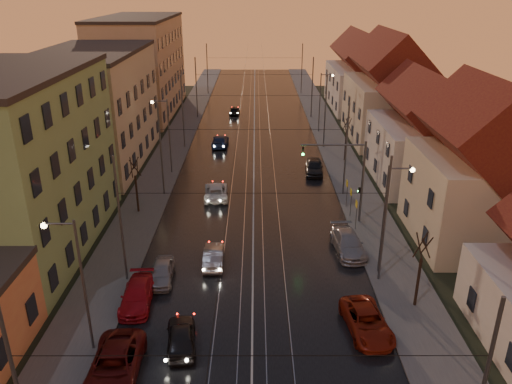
{
  "coord_description": "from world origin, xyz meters",
  "views": [
    {
      "loc": [
        0.2,
        -20.17,
        18.77
      ],
      "look_at": [
        0.23,
        18.95,
        2.42
      ],
      "focal_mm": 35.0,
      "sensor_mm": 36.0,
      "label": 1
    }
  ],
  "objects_px": {
    "street_lamp_0": "(76,274)",
    "parked_right_0": "(367,322)",
    "driving_car_4": "(235,111)",
    "traffic_light_mast": "(351,172)",
    "driving_car_3": "(220,141)",
    "parked_right_2": "(314,167)",
    "street_lamp_3": "(322,97)",
    "parked_left_2": "(137,295)",
    "driving_car_0": "(181,336)",
    "driving_car_2": "(216,191)",
    "parked_left_1": "(115,366)",
    "driving_car_1": "(214,256)",
    "street_lamp_1": "(389,210)",
    "parked_right_1": "(348,243)",
    "street_lamp_2": "(166,129)",
    "parked_left_3": "(162,272)"
  },
  "relations": [
    {
      "from": "parked_left_3",
      "to": "parked_right_0",
      "type": "distance_m",
      "value": 13.95
    },
    {
      "from": "parked_left_2",
      "to": "parked_left_3",
      "type": "xyz_separation_m",
      "value": [
        1.07,
        2.73,
        -0.0
      ]
    },
    {
      "from": "parked_left_2",
      "to": "street_lamp_2",
      "type": "bearing_deg",
      "value": 91.7
    },
    {
      "from": "street_lamp_1",
      "to": "street_lamp_3",
      "type": "bearing_deg",
      "value": 90.0
    },
    {
      "from": "traffic_light_mast",
      "to": "driving_car_2",
      "type": "distance_m",
      "value": 13.34
    },
    {
      "from": "driving_car_4",
      "to": "parked_left_1",
      "type": "height_order",
      "value": "parked_left_1"
    },
    {
      "from": "street_lamp_3",
      "to": "parked_right_0",
      "type": "bearing_deg",
      "value": -93.31
    },
    {
      "from": "parked_right_1",
      "to": "driving_car_0",
      "type": "bearing_deg",
      "value": -140.86
    },
    {
      "from": "driving_car_4",
      "to": "parked_right_2",
      "type": "distance_m",
      "value": 27.88
    },
    {
      "from": "traffic_light_mast",
      "to": "driving_car_4",
      "type": "xyz_separation_m",
      "value": [
        -11.06,
        38.06,
        -3.97
      ]
    },
    {
      "from": "street_lamp_0",
      "to": "street_lamp_3",
      "type": "distance_m",
      "value": 47.62
    },
    {
      "from": "street_lamp_3",
      "to": "parked_right_2",
      "type": "distance_m",
      "value": 16.88
    },
    {
      "from": "parked_right_0",
      "to": "street_lamp_3",
      "type": "bearing_deg",
      "value": 79.92
    },
    {
      "from": "driving_car_4",
      "to": "parked_right_2",
      "type": "xyz_separation_m",
      "value": [
        9.51,
        -26.21,
        0.13
      ]
    },
    {
      "from": "parked_left_2",
      "to": "parked_right_1",
      "type": "xyz_separation_m",
      "value": [
        14.44,
        6.71,
        0.07
      ]
    },
    {
      "from": "street_lamp_0",
      "to": "driving_car_0",
      "type": "bearing_deg",
      "value": 3.48
    },
    {
      "from": "street_lamp_0",
      "to": "driving_car_1",
      "type": "bearing_deg",
      "value": 55.84
    },
    {
      "from": "driving_car_2",
      "to": "parked_left_3",
      "type": "bearing_deg",
      "value": 75.96
    },
    {
      "from": "driving_car_1",
      "to": "parked_left_1",
      "type": "distance_m",
      "value": 12.08
    },
    {
      "from": "driving_car_1",
      "to": "driving_car_2",
      "type": "xyz_separation_m",
      "value": [
        -0.73,
        12.13,
        -0.0
      ]
    },
    {
      "from": "parked_left_2",
      "to": "driving_car_2",
      "type": "bearing_deg",
      "value": 75.01
    },
    {
      "from": "driving_car_3",
      "to": "parked_right_2",
      "type": "distance_m",
      "value": 14.54
    },
    {
      "from": "driving_car_4",
      "to": "traffic_light_mast",
      "type": "bearing_deg",
      "value": 109.16
    },
    {
      "from": "parked_right_0",
      "to": "street_lamp_2",
      "type": "bearing_deg",
      "value": 114.06
    },
    {
      "from": "parked_left_1",
      "to": "parked_right_2",
      "type": "xyz_separation_m",
      "value": [
        13.45,
        29.93,
        0.01
      ]
    },
    {
      "from": "street_lamp_0",
      "to": "parked_left_2",
      "type": "distance_m",
      "value": 6.3
    },
    {
      "from": "street_lamp_0",
      "to": "parked_right_0",
      "type": "relative_size",
      "value": 1.66
    },
    {
      "from": "driving_car_3",
      "to": "parked_right_1",
      "type": "distance_m",
      "value": 29.06
    },
    {
      "from": "driving_car_1",
      "to": "parked_right_2",
      "type": "height_order",
      "value": "parked_right_2"
    },
    {
      "from": "driving_car_4",
      "to": "street_lamp_1",
      "type": "bearing_deg",
      "value": 107.76
    },
    {
      "from": "parked_left_1",
      "to": "parked_right_0",
      "type": "height_order",
      "value": "parked_left_1"
    },
    {
      "from": "driving_car_1",
      "to": "parked_right_0",
      "type": "xyz_separation_m",
      "value": [
        9.48,
        -7.65,
        0.01
      ]
    },
    {
      "from": "parked_left_2",
      "to": "parked_right_1",
      "type": "distance_m",
      "value": 15.92
    },
    {
      "from": "driving_car_3",
      "to": "parked_left_2",
      "type": "distance_m",
      "value": 33.56
    },
    {
      "from": "driving_car_1",
      "to": "parked_left_1",
      "type": "xyz_separation_m",
      "value": [
        -4.19,
        -11.33,
        0.09
      ]
    },
    {
      "from": "driving_car_3",
      "to": "parked_right_2",
      "type": "height_order",
      "value": "parked_right_2"
    },
    {
      "from": "driving_car_3",
      "to": "parked_right_0",
      "type": "distance_m",
      "value": 37.73
    },
    {
      "from": "street_lamp_0",
      "to": "driving_car_3",
      "type": "height_order",
      "value": "street_lamp_0"
    },
    {
      "from": "street_lamp_2",
      "to": "driving_car_3",
      "type": "distance_m",
      "value": 11.66
    },
    {
      "from": "street_lamp_0",
      "to": "parked_left_2",
      "type": "height_order",
      "value": "street_lamp_0"
    },
    {
      "from": "traffic_light_mast",
      "to": "parked_left_2",
      "type": "height_order",
      "value": "traffic_light_mast"
    },
    {
      "from": "traffic_light_mast",
      "to": "parked_left_2",
      "type": "relative_size",
      "value": 1.59
    },
    {
      "from": "street_lamp_3",
      "to": "driving_car_0",
      "type": "xyz_separation_m",
      "value": [
        -13.05,
        -43.69,
        -4.21
      ]
    },
    {
      "from": "street_lamp_0",
      "to": "parked_left_2",
      "type": "bearing_deg",
      "value": 66.92
    },
    {
      "from": "driving_car_0",
      "to": "traffic_light_mast",
      "type": "bearing_deg",
      "value": -135.08
    },
    {
      "from": "parked_right_0",
      "to": "traffic_light_mast",
      "type": "bearing_deg",
      "value": 77.9
    },
    {
      "from": "parked_right_0",
      "to": "street_lamp_1",
      "type": "bearing_deg",
      "value": 62.26
    },
    {
      "from": "driving_car_3",
      "to": "parked_right_0",
      "type": "relative_size",
      "value": 0.97
    },
    {
      "from": "street_lamp_0",
      "to": "driving_car_2",
      "type": "distance_m",
      "value": 22.48
    },
    {
      "from": "street_lamp_1",
      "to": "parked_right_2",
      "type": "xyz_separation_m",
      "value": [
        -2.67,
        19.85,
        -4.12
      ]
    }
  ]
}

